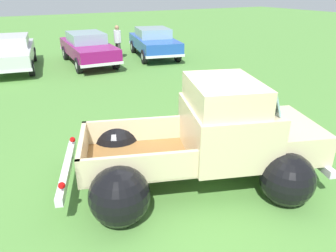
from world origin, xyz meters
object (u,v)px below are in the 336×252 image
vintage_pickup_truck (212,142)px  show_car_0 (11,51)px  show_car_2 (154,41)px  show_car_1 (88,47)px  spectator_0 (118,40)px

vintage_pickup_truck → show_car_0: vintage_pickup_truck is taller
vintage_pickup_truck → show_car_2: vintage_pickup_truck is taller
show_car_1 → vintage_pickup_truck: bearing=-1.7°
show_car_0 → show_car_2: same height
show_car_1 → spectator_0: bearing=107.3°
show_car_1 → show_car_2: bearing=91.8°
show_car_1 → show_car_2: 3.42m
vintage_pickup_truck → show_car_1: (0.66, 10.70, 0.03)m
show_car_0 → show_car_1: same height
show_car_0 → show_car_2: bearing=94.3°
show_car_2 → spectator_0: size_ratio=2.88×
spectator_0 → show_car_0: bearing=-17.3°
vintage_pickup_truck → show_car_2: 11.45m
vintage_pickup_truck → spectator_0: vintage_pickup_truck is taller
vintage_pickup_truck → show_car_1: 10.72m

